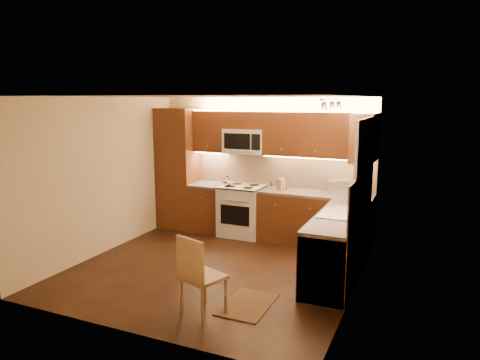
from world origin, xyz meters
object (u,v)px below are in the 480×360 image
at_px(stove, 242,211).
at_px(kettle, 227,181).
at_px(soap_bottle, 358,201).
at_px(dining_chair, 203,275).
at_px(microwave, 245,141).
at_px(sink, 341,207).
at_px(knife_block, 281,184).
at_px(toaster_oven, 339,187).

height_order(stove, kettle, kettle).
bearing_deg(soap_bottle, dining_chair, -110.74).
relative_size(microwave, kettle, 4.03).
bearing_deg(stove, sink, -29.36).
bearing_deg(knife_block, microwave, -172.98).
distance_m(toaster_oven, knife_block, 0.99).
relative_size(sink, dining_chair, 0.90).
bearing_deg(toaster_oven, soap_bottle, -85.60).
distance_m(stove, sink, 2.35).
distance_m(microwave, toaster_oven, 1.84).
xyz_separation_m(toaster_oven, soap_bottle, (0.46, -0.90, -0.01)).
distance_m(kettle, toaster_oven, 1.96).
bearing_deg(sink, kettle, 156.48).
xyz_separation_m(microwave, toaster_oven, (1.70, 0.02, -0.70)).
bearing_deg(knife_block, soap_bottle, -14.83).
bearing_deg(kettle, microwave, 66.14).
xyz_separation_m(stove, sink, (2.00, -1.12, 0.52)).
bearing_deg(kettle, toaster_oven, 24.54).
distance_m(microwave, kettle, 0.80).
xyz_separation_m(microwave, knife_block, (0.72, -0.09, -0.72)).
relative_size(stove, microwave, 1.21).
xyz_separation_m(stove, dining_chair, (0.81, -2.99, 0.02)).
relative_size(microwave, dining_chair, 0.79).
distance_m(stove, microwave, 1.27).
height_order(microwave, dining_chair, microwave).
distance_m(microwave, sink, 2.48).
relative_size(stove, toaster_oven, 2.40).
xyz_separation_m(microwave, kettle, (-0.24, -0.29, -0.71)).
height_order(stove, sink, sink).
height_order(kettle, toaster_oven, toaster_oven).
bearing_deg(kettle, soap_bottle, 1.69).
bearing_deg(dining_chair, knife_block, 111.11).
distance_m(sink, dining_chair, 2.27).
relative_size(stove, sink, 1.07).
bearing_deg(soap_bottle, microwave, 168.33).
bearing_deg(microwave, soap_bottle, -22.07).
bearing_deg(microwave, dining_chair, -75.49).
height_order(knife_block, dining_chair, knife_block).
xyz_separation_m(soap_bottle, dining_chair, (-1.36, -2.25, -0.52)).
xyz_separation_m(stove, microwave, (0.00, 0.14, 1.26)).
bearing_deg(kettle, sink, -8.01).
xyz_separation_m(microwave, dining_chair, (0.81, -3.12, -1.24)).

